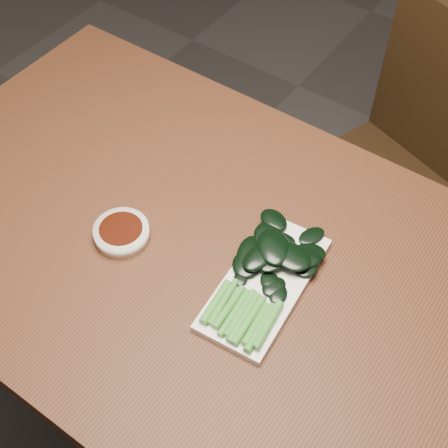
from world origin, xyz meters
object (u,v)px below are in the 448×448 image
sauce_bowl (122,233)px  gai_lan (269,267)px  chair_far (399,168)px  table (221,278)px  serving_plate (264,283)px

sauce_bowl → gai_lan: (0.27, 0.09, 0.01)m
chair_far → sauce_bowl: bearing=-92.7°
table → sauce_bowl: size_ratio=13.57×
sauce_bowl → serving_plate: size_ratio=0.35×
gai_lan → chair_far: bearing=88.5°
sauce_bowl → gai_lan: 0.28m
sauce_bowl → serving_plate: 0.28m
chair_far → gai_lan: chair_far is taller
sauce_bowl → serving_plate: (0.28, 0.06, -0.01)m
sauce_bowl → gai_lan: gai_lan is taller
table → gai_lan: gai_lan is taller
serving_plate → gai_lan: gai_lan is taller
gai_lan → serving_plate: bearing=-73.0°
table → gai_lan: size_ratio=4.71×
table → serving_plate: (0.10, -0.01, 0.08)m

